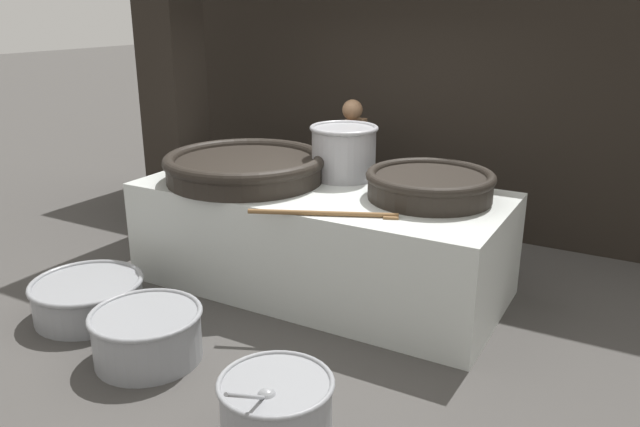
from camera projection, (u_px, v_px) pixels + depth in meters
The scene contains 12 objects.
ground_plane at pixel (320, 285), 6.02m from camera, with size 60.00×60.00×0.00m, color #474442.
back_wall at pixel (414, 54), 7.21m from camera, with size 8.23×0.24×4.07m, color black.
support_pillar at pixel (171, 55), 6.99m from camera, with size 0.55×0.55×4.07m, color black.
hearth_platform at pixel (320, 238), 5.86m from camera, with size 3.39×1.54×0.97m.
giant_wok_near at pixel (245, 166), 5.93m from camera, with size 1.54×1.54×0.26m.
giant_wok_far at pixel (430, 184), 5.37m from camera, with size 1.11×1.11×0.24m.
stock_pot at pixel (344, 151), 5.98m from camera, with size 0.66×0.66×0.51m.
stirring_paddle at pixel (330, 214), 4.96m from camera, with size 1.13×0.55×0.04m.
cook at pixel (351, 166), 6.94m from camera, with size 0.38×0.59×1.60m.
prep_bowl_vegetables at pixel (276, 407), 3.82m from camera, with size 0.72×0.94×0.70m.
prep_bowl_meat at pixel (88, 296), 5.38m from camera, with size 0.96×0.96×0.33m.
prep_bowl_extra at pixel (147, 333), 4.70m from camera, with size 0.85×0.85×0.40m.
Camera 1 is at (2.68, -4.78, 2.57)m, focal length 35.00 mm.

